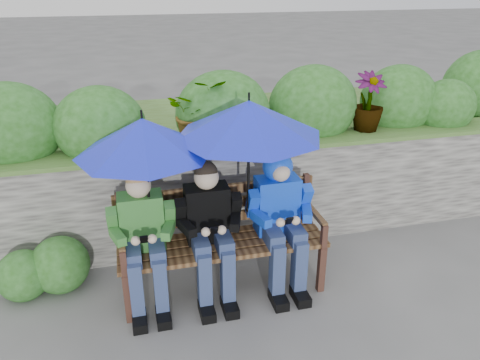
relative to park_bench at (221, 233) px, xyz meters
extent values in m
plane|color=#565656|center=(0.18, -0.03, -0.51)|extent=(60.00, 60.00, 0.00)
cube|color=#4E4C49|center=(0.18, 0.72, -0.01)|extent=(8.00, 0.40, 1.00)
cube|color=#406020|center=(0.18, 0.72, 0.50)|extent=(8.00, 0.42, 0.04)
cube|color=#406020|center=(0.18, 1.92, -0.03)|extent=(8.00, 2.00, 0.96)
ellipsoid|color=#1F5114|center=(-1.67, 0.98, 0.75)|extent=(0.89, 0.71, 0.80)
ellipsoid|color=#1F5114|center=(-0.91, 0.88, 0.73)|extent=(0.82, 0.65, 0.73)
ellipsoid|color=#1F5114|center=(0.23, 0.92, 0.76)|extent=(0.92, 0.73, 0.82)
ellipsoid|color=#1F5114|center=(1.17, 0.99, 0.76)|extent=(0.91, 0.73, 0.82)
ellipsoid|color=#1F5114|center=(2.18, 1.04, 0.74)|extent=(0.85, 0.68, 0.76)
ellipsoid|color=#1F5114|center=(2.65, 0.87, 0.68)|extent=(0.66, 0.53, 0.59)
sphere|color=pink|center=(-1.59, 0.82, 0.64)|extent=(0.14, 0.14, 0.14)
sphere|color=pink|center=(0.78, 0.82, 0.64)|extent=(0.14, 0.14, 0.14)
imported|color=#1F5114|center=(-0.03, 0.82, 0.83)|extent=(0.56, 0.49, 0.63)
imported|color=#1F5114|center=(1.70, 0.82, 0.81)|extent=(0.33, 0.33, 0.59)
sphere|color=#1F5114|center=(-1.35, 0.32, -0.30)|extent=(0.50, 0.50, 0.50)
sphere|color=#1F5114|center=(-1.64, 0.27, -0.33)|extent=(0.44, 0.44, 0.44)
cube|color=#3E241C|center=(-0.80, -0.29, -0.30)|extent=(0.06, 0.06, 0.43)
cube|color=#3E241C|center=(-0.80, 0.13, -0.30)|extent=(0.06, 0.06, 0.43)
cube|color=#3E241C|center=(0.80, -0.29, -0.30)|extent=(0.06, 0.06, 0.43)
cube|color=#3E241C|center=(0.80, 0.13, -0.30)|extent=(0.06, 0.06, 0.43)
cube|color=#422916|center=(0.00, -0.26, -0.07)|extent=(1.71, 0.10, 0.04)
cube|color=#422916|center=(0.00, -0.14, -0.07)|extent=(1.71, 0.10, 0.04)
cube|color=#422916|center=(0.00, -0.01, -0.07)|extent=(1.71, 0.10, 0.04)
cube|color=#422916|center=(0.00, 0.11, -0.07)|extent=(1.71, 0.10, 0.04)
cube|color=#3E241C|center=(-0.80, 0.15, 0.15)|extent=(0.05, 0.05, 0.48)
cube|color=#422916|center=(-0.80, -0.08, 0.12)|extent=(0.05, 0.44, 0.04)
cube|color=#3E241C|center=(-0.80, -0.29, 0.02)|extent=(0.05, 0.05, 0.21)
cube|color=#3E241C|center=(0.80, 0.15, 0.15)|extent=(0.05, 0.05, 0.48)
cube|color=#422916|center=(0.80, -0.08, 0.12)|extent=(0.05, 0.44, 0.04)
cube|color=#3E241C|center=(0.80, -0.29, 0.02)|extent=(0.05, 0.05, 0.21)
cube|color=#422916|center=(0.00, 0.16, 0.06)|extent=(1.71, 0.03, 0.09)
cube|color=#422916|center=(0.00, 0.16, 0.19)|extent=(1.71, 0.03, 0.09)
cube|color=#422916|center=(0.00, 0.16, 0.32)|extent=(1.71, 0.03, 0.09)
cube|color=#2A662B|center=(-0.64, 0.02, 0.19)|extent=(0.35, 0.20, 0.47)
sphere|color=beige|center=(-0.64, 0.00, 0.51)|extent=(0.19, 0.19, 0.19)
sphere|color=#A67D4B|center=(-0.64, 0.01, 0.54)|extent=(0.18, 0.18, 0.18)
cube|color=navy|center=(-0.73, -0.14, 0.01)|extent=(0.12, 0.33, 0.12)
cube|color=navy|center=(-0.73, -0.31, -0.25)|extent=(0.10, 0.11, 0.53)
cube|color=black|center=(-0.73, -0.37, -0.47)|extent=(0.11, 0.22, 0.08)
cube|color=navy|center=(-0.54, -0.14, 0.01)|extent=(0.12, 0.33, 0.12)
cube|color=navy|center=(-0.54, -0.31, -0.25)|extent=(0.10, 0.11, 0.53)
cube|color=black|center=(-0.54, -0.37, -0.47)|extent=(0.11, 0.22, 0.08)
cube|color=#2A662B|center=(-0.85, -0.03, 0.25)|extent=(0.08, 0.19, 0.26)
cube|color=#2A662B|center=(-0.82, -0.16, 0.18)|extent=(0.13, 0.22, 0.07)
sphere|color=beige|center=(-0.70, -0.25, 0.18)|extent=(0.07, 0.07, 0.07)
cube|color=#2A662B|center=(-0.42, -0.03, 0.25)|extent=(0.08, 0.19, 0.26)
cube|color=#2A662B|center=(-0.45, -0.16, 0.18)|extent=(0.13, 0.22, 0.07)
sphere|color=beige|center=(-0.58, -0.25, 0.18)|extent=(0.07, 0.07, 0.07)
cube|color=black|center=(-0.64, -0.26, 0.19)|extent=(0.06, 0.07, 0.09)
cube|color=black|center=(-0.11, 0.02, 0.19)|extent=(0.35, 0.21, 0.48)
sphere|color=beige|center=(-0.11, 0.00, 0.52)|extent=(0.20, 0.20, 0.20)
sphere|color=black|center=(-0.11, 0.01, 0.55)|extent=(0.19, 0.19, 0.19)
cube|color=navy|center=(-0.20, -0.15, 0.01)|extent=(0.12, 0.33, 0.12)
cube|color=navy|center=(-0.20, -0.31, -0.25)|extent=(0.10, 0.11, 0.53)
cube|color=black|center=(-0.20, -0.38, -0.47)|extent=(0.11, 0.23, 0.08)
cube|color=navy|center=(-0.02, -0.15, 0.01)|extent=(0.12, 0.33, 0.12)
cube|color=navy|center=(-0.02, -0.31, -0.25)|extent=(0.10, 0.11, 0.53)
cube|color=black|center=(-0.02, -0.38, -0.47)|extent=(0.11, 0.23, 0.08)
cube|color=black|center=(-0.33, -0.03, 0.25)|extent=(0.08, 0.19, 0.27)
cube|color=black|center=(-0.30, -0.17, 0.18)|extent=(0.13, 0.22, 0.07)
sphere|color=beige|center=(-0.17, -0.26, 0.18)|extent=(0.07, 0.07, 0.07)
cube|color=black|center=(0.12, -0.03, 0.25)|extent=(0.08, 0.19, 0.27)
cube|color=black|center=(0.08, -0.17, 0.18)|extent=(0.13, 0.22, 0.07)
sphere|color=beige|center=(-0.05, -0.26, 0.18)|extent=(0.07, 0.07, 0.07)
cube|color=black|center=(-0.11, -0.27, 0.19)|extent=(0.06, 0.07, 0.09)
cube|color=#0E41BF|center=(0.49, 0.02, 0.20)|extent=(0.36, 0.21, 0.49)
sphere|color=beige|center=(0.49, 0.00, 0.53)|extent=(0.20, 0.20, 0.20)
sphere|color=#0E41BF|center=(0.49, 0.03, 0.54)|extent=(0.25, 0.25, 0.25)
sphere|color=beige|center=(0.49, -0.05, 0.52)|extent=(0.15, 0.15, 0.15)
cube|color=navy|center=(0.40, -0.15, 0.02)|extent=(0.13, 0.34, 0.13)
cube|color=navy|center=(0.40, -0.32, -0.25)|extent=(0.11, 0.12, 0.53)
cube|color=black|center=(0.40, -0.38, -0.47)|extent=(0.12, 0.23, 0.08)
cube|color=navy|center=(0.59, -0.15, 0.02)|extent=(0.13, 0.34, 0.13)
cube|color=navy|center=(0.59, -0.32, -0.25)|extent=(0.11, 0.12, 0.53)
cube|color=black|center=(0.59, -0.38, -0.47)|extent=(0.12, 0.23, 0.08)
cube|color=#0E41BF|center=(0.26, -0.03, 0.26)|extent=(0.08, 0.19, 0.27)
cube|color=#0E41BF|center=(0.29, -0.17, 0.19)|extent=(0.14, 0.22, 0.07)
sphere|color=beige|center=(0.43, -0.27, 0.19)|extent=(0.07, 0.07, 0.07)
cube|color=#0E41BF|center=(0.72, -0.03, 0.26)|extent=(0.08, 0.19, 0.27)
cube|color=#0E41BF|center=(0.69, -0.17, 0.19)|extent=(0.14, 0.22, 0.07)
sphere|color=beige|center=(0.55, -0.27, 0.19)|extent=(0.07, 0.07, 0.07)
cube|color=black|center=(0.49, -0.28, 0.20)|extent=(0.06, 0.07, 0.09)
cone|color=#1725D6|center=(-0.57, -0.04, 0.91)|extent=(1.02, 1.02, 0.27)
cylinder|color=black|center=(-0.57, -0.04, 1.07)|extent=(0.02, 0.02, 0.06)
cylinder|color=black|center=(-0.57, -0.04, 0.55)|extent=(0.02, 0.02, 0.72)
sphere|color=black|center=(-0.57, -0.04, 0.19)|extent=(0.04, 0.04, 0.04)
cone|color=#1725D6|center=(0.22, -0.04, 0.99)|extent=(1.16, 1.16, 0.28)
cylinder|color=black|center=(0.22, -0.04, 1.15)|extent=(0.02, 0.02, 0.06)
cylinder|color=black|center=(0.22, -0.04, 0.60)|extent=(0.02, 0.02, 0.77)
sphere|color=black|center=(0.22, -0.04, 0.21)|extent=(0.04, 0.04, 0.04)
camera|label=1|loc=(-0.67, -3.33, 1.99)|focal=35.00mm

